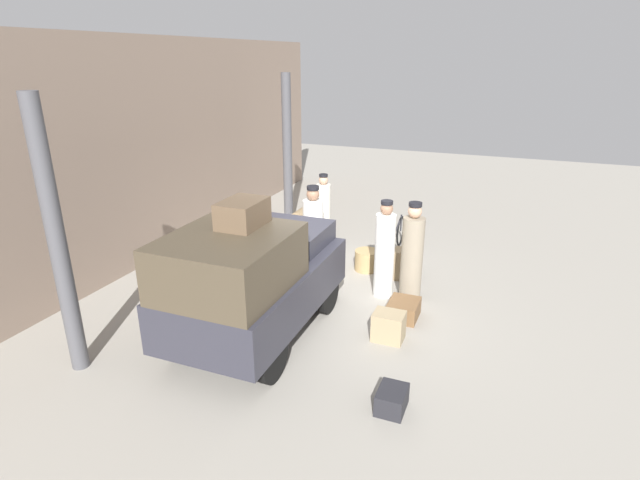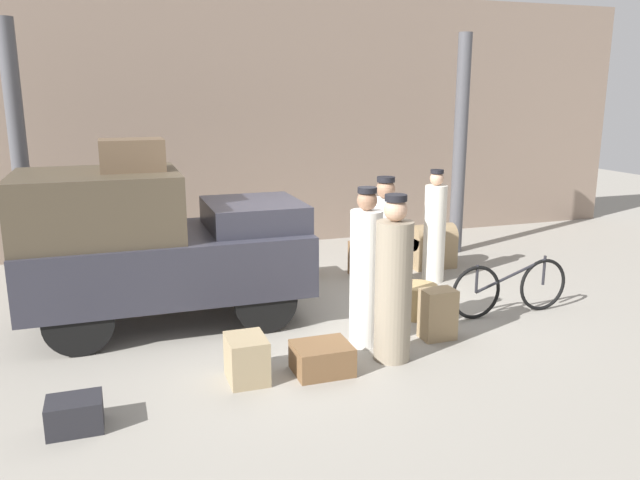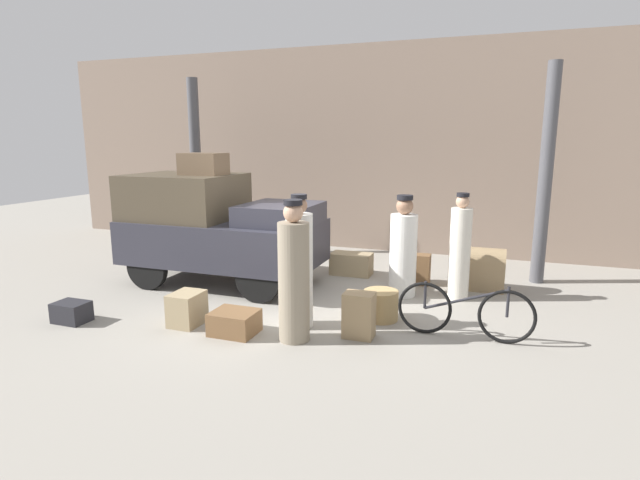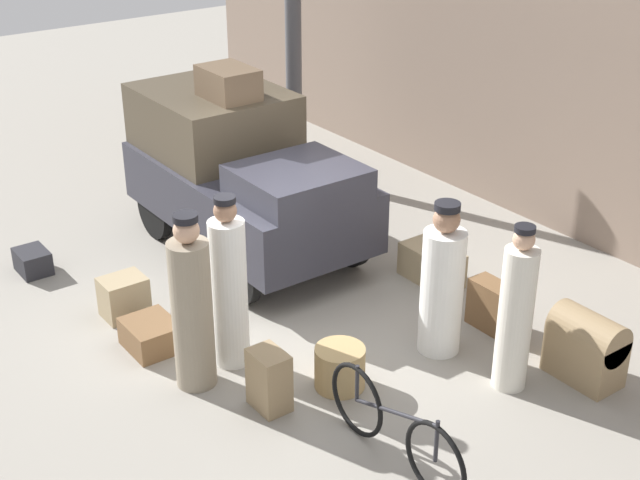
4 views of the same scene
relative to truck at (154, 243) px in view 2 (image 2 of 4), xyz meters
name	(u,v)px [view 2 (image 2 of 4)]	position (x,y,z in m)	size (l,w,h in m)	color
ground_plane	(310,318)	(1.82, -0.47, -1.01)	(30.00, 30.00, 0.00)	gray
station_building_facade	(240,122)	(1.82, 3.60, 1.24)	(16.00, 0.15, 4.50)	gray
canopy_pillar_left	(20,160)	(-1.60, 1.92, 0.86)	(0.23, 0.23, 3.74)	#4C4C51
canopy_pillar_right	(460,146)	(5.31, 1.92, 0.86)	(0.23, 0.23, 3.74)	#4C4C51
truck	(154,243)	(0.00, 0.00, 0.00)	(3.33, 1.68, 1.88)	black
bicycle	(510,288)	(4.27, -1.16, -0.66)	(1.69, 0.04, 0.73)	black
wicker_basket	(418,301)	(3.13, -0.85, -0.80)	(0.49, 0.49, 0.42)	tan
porter_with_bicycle	(384,239)	(3.21, 0.35, -0.28)	(0.43, 0.43, 1.62)	white
porter_lifting_near_truck	(435,230)	(4.07, 0.46, -0.23)	(0.32, 0.32, 1.68)	silver
porter_carrying_trunk	(366,274)	(2.16, -1.46, -0.19)	(0.36, 0.36, 1.79)	white
conductor_in_dark_uniform	(393,286)	(2.27, -1.93, -0.20)	(0.39, 0.39, 1.77)	gray
trunk_umber_medium	(247,359)	(0.70, -1.93, -0.78)	(0.38, 0.47, 0.45)	#9E8966
trunk_wicker_pale	(322,358)	(1.46, -2.00, -0.86)	(0.57, 0.48, 0.30)	brown
suitcase_small_leather	(75,414)	(-0.87, -2.38, -0.87)	(0.45, 0.34, 0.28)	#232328
trunk_large_brown	(291,265)	(2.08, 1.29, -0.81)	(0.75, 0.41, 0.40)	#9E8966
suitcase_black_upright	(438,314)	(3.01, -1.58, -0.72)	(0.38, 0.28, 0.59)	#937A56
trunk_barrel_dark	(432,245)	(4.41, 1.12, -0.64)	(0.70, 0.42, 0.72)	#937A56
suitcase_tan_flat	(368,258)	(3.27, 1.08, -0.75)	(0.57, 0.27, 0.53)	brown
trunk_on_truck_roof	(132,155)	(-0.18, 0.00, 1.06)	(0.72, 0.52, 0.37)	brown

